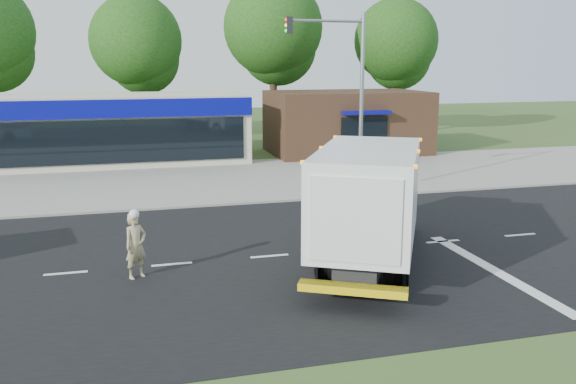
# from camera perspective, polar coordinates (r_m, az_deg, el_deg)

# --- Properties ---
(ground) EXTENTS (120.00, 120.00, 0.00)m
(ground) POSITION_cam_1_polar(r_m,az_deg,el_deg) (19.94, 6.71, -5.31)
(ground) COLOR #385123
(ground) RESTS_ON ground
(road_asphalt) EXTENTS (60.00, 14.00, 0.02)m
(road_asphalt) POSITION_cam_1_polar(r_m,az_deg,el_deg) (19.94, 6.71, -5.30)
(road_asphalt) COLOR black
(road_asphalt) RESTS_ON ground
(sidewalk) EXTENTS (60.00, 2.40, 0.12)m
(sidewalk) POSITION_cam_1_polar(r_m,az_deg,el_deg) (27.44, 0.38, -0.23)
(sidewalk) COLOR gray
(sidewalk) RESTS_ON ground
(parking_apron) EXTENTS (60.00, 9.00, 0.02)m
(parking_apron) POSITION_cam_1_polar(r_m,az_deg,el_deg) (32.97, -2.31, 1.79)
(parking_apron) COLOR gray
(parking_apron) RESTS_ON ground
(lane_markings) EXTENTS (55.20, 7.00, 0.01)m
(lane_markings) POSITION_cam_1_polar(r_m,az_deg,el_deg) (19.31, 11.95, -6.03)
(lane_markings) COLOR silver
(lane_markings) RESTS_ON road_asphalt
(ems_box_truck) EXTENTS (6.07, 8.36, 3.61)m
(ems_box_truck) POSITION_cam_1_polar(r_m,az_deg,el_deg) (18.13, 7.73, -0.30)
(ems_box_truck) COLOR black
(ems_box_truck) RESTS_ON ground
(emergency_worker) EXTENTS (0.81, 0.75, 1.98)m
(emergency_worker) POSITION_cam_1_polar(r_m,az_deg,el_deg) (17.50, -14.06, -4.80)
(emergency_worker) COLOR tan
(emergency_worker) RESTS_ON ground
(retail_strip_mall) EXTENTS (18.00, 6.20, 4.00)m
(retail_strip_mall) POSITION_cam_1_polar(r_m,az_deg,el_deg) (37.80, -17.90, 5.62)
(retail_strip_mall) COLOR beige
(retail_strip_mall) RESTS_ON ground
(brown_storefront) EXTENTS (10.00, 6.70, 4.00)m
(brown_storefront) POSITION_cam_1_polar(r_m,az_deg,el_deg) (40.38, 5.53, 6.52)
(brown_storefront) COLOR #382316
(brown_storefront) RESTS_ON ground
(traffic_signal_pole) EXTENTS (3.51, 0.25, 8.00)m
(traffic_signal_pole) POSITION_cam_1_polar(r_m,az_deg,el_deg) (26.98, 5.64, 9.93)
(traffic_signal_pole) COLOR gray
(traffic_signal_pole) RESTS_ON ground
(background_trees) EXTENTS (36.77, 7.39, 12.10)m
(background_trees) POSITION_cam_1_polar(r_m,az_deg,el_deg) (46.24, -7.48, 13.87)
(background_trees) COLOR #332114
(background_trees) RESTS_ON ground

